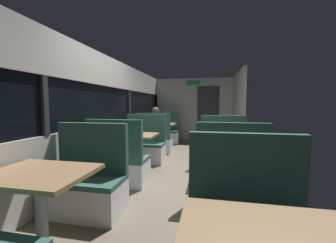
{
  "coord_description": "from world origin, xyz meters",
  "views": [
    {
      "loc": [
        0.58,
        -3.63,
        1.34
      ],
      "look_at": [
        -0.42,
        1.42,
        0.91
      ],
      "focal_mm": 22.08,
      "sensor_mm": 36.0,
      "label": 1
    }
  ],
  "objects_px": {
    "coffee_cup_primary": "(219,137)",
    "bench_far_window_facing_entry": "(165,133)",
    "bench_mid_window_facing_entry": "(144,147)",
    "dining_table_far_window": "(160,127)",
    "bench_near_window_facing_entry": "(86,186)",
    "seated_passenger": "(155,133)",
    "bench_front_aisle_facing_entry": "(247,233)",
    "bench_far_window_facing_end": "(155,140)",
    "dining_table_rear_aisle": "(227,144)",
    "bench_mid_window_facing_end": "(119,164)",
    "dining_table_near_window": "(40,183)",
    "dining_table_mid_window": "(133,139)",
    "bench_rear_aisle_facing_entry": "(223,153)",
    "bench_rear_aisle_facing_end": "(230,175)"
  },
  "relations": [
    {
      "from": "coffee_cup_primary",
      "to": "bench_far_window_facing_entry",
      "type": "bearing_deg",
      "value": 116.12
    },
    {
      "from": "bench_mid_window_facing_entry",
      "to": "dining_table_far_window",
      "type": "relative_size",
      "value": 1.22
    },
    {
      "from": "bench_near_window_facing_entry",
      "to": "seated_passenger",
      "type": "height_order",
      "value": "seated_passenger"
    },
    {
      "from": "bench_near_window_facing_entry",
      "to": "bench_mid_window_facing_entry",
      "type": "height_order",
      "value": "same"
    },
    {
      "from": "bench_near_window_facing_entry",
      "to": "bench_front_aisle_facing_entry",
      "type": "height_order",
      "value": "same"
    },
    {
      "from": "dining_table_far_window",
      "to": "bench_far_window_facing_end",
      "type": "bearing_deg",
      "value": -90.0
    },
    {
      "from": "bench_near_window_facing_entry",
      "to": "dining_table_rear_aisle",
      "type": "height_order",
      "value": "bench_near_window_facing_entry"
    },
    {
      "from": "bench_near_window_facing_entry",
      "to": "bench_mid_window_facing_end",
      "type": "height_order",
      "value": "same"
    },
    {
      "from": "bench_mid_window_facing_end",
      "to": "dining_table_rear_aisle",
      "type": "relative_size",
      "value": 1.22
    },
    {
      "from": "dining_table_near_window",
      "to": "bench_far_window_facing_entry",
      "type": "bearing_deg",
      "value": 90.0
    },
    {
      "from": "dining_table_far_window",
      "to": "bench_far_window_facing_entry",
      "type": "relative_size",
      "value": 0.82
    },
    {
      "from": "bench_far_window_facing_entry",
      "to": "dining_table_mid_window",
      "type": "bearing_deg",
      "value": -90.0
    },
    {
      "from": "dining_table_near_window",
      "to": "bench_front_aisle_facing_entry",
      "type": "bearing_deg",
      "value": 3.18
    },
    {
      "from": "dining_table_rear_aisle",
      "to": "bench_far_window_facing_entry",
      "type": "bearing_deg",
      "value": 118.91
    },
    {
      "from": "bench_mid_window_facing_entry",
      "to": "dining_table_far_window",
      "type": "bearing_deg",
      "value": 90.0
    },
    {
      "from": "bench_near_window_facing_entry",
      "to": "bench_mid_window_facing_entry",
      "type": "xyz_separation_m",
      "value": [
        0.0,
        2.34,
        0.0
      ]
    },
    {
      "from": "bench_mid_window_facing_end",
      "to": "coffee_cup_primary",
      "type": "xyz_separation_m",
      "value": [
        1.65,
        0.38,
        0.46
      ]
    },
    {
      "from": "bench_front_aisle_facing_entry",
      "to": "bench_mid_window_facing_entry",
      "type": "bearing_deg",
      "value": 121.32
    },
    {
      "from": "bench_front_aisle_facing_entry",
      "to": "seated_passenger",
      "type": "height_order",
      "value": "seated_passenger"
    },
    {
      "from": "seated_passenger",
      "to": "bench_front_aisle_facing_entry",
      "type": "bearing_deg",
      "value": -65.66
    },
    {
      "from": "dining_table_rear_aisle",
      "to": "bench_rear_aisle_facing_entry",
      "type": "height_order",
      "value": "bench_rear_aisle_facing_entry"
    },
    {
      "from": "dining_table_near_window",
      "to": "bench_front_aisle_facing_entry",
      "type": "height_order",
      "value": "bench_front_aisle_facing_entry"
    },
    {
      "from": "dining_table_mid_window",
      "to": "bench_mid_window_facing_end",
      "type": "distance_m",
      "value": 0.77
    },
    {
      "from": "bench_mid_window_facing_entry",
      "to": "bench_far_window_facing_end",
      "type": "height_order",
      "value": "same"
    },
    {
      "from": "bench_near_window_facing_entry",
      "to": "bench_mid_window_facing_end",
      "type": "relative_size",
      "value": 1.0
    },
    {
      "from": "bench_mid_window_facing_entry",
      "to": "dining_table_rear_aisle",
      "type": "relative_size",
      "value": 1.22
    },
    {
      "from": "bench_near_window_facing_entry",
      "to": "bench_mid_window_facing_entry",
      "type": "relative_size",
      "value": 1.0
    },
    {
      "from": "bench_front_aisle_facing_entry",
      "to": "bench_rear_aisle_facing_entry",
      "type": "distance_m",
      "value": 2.74
    },
    {
      "from": "bench_near_window_facing_entry",
      "to": "dining_table_far_window",
      "type": "relative_size",
      "value": 1.22
    },
    {
      "from": "bench_near_window_facing_entry",
      "to": "bench_far_window_facing_entry",
      "type": "xyz_separation_m",
      "value": [
        0.0,
        4.68,
        0.0
      ]
    },
    {
      "from": "dining_table_rear_aisle",
      "to": "bench_rear_aisle_facing_end",
      "type": "height_order",
      "value": "bench_rear_aisle_facing_end"
    },
    {
      "from": "dining_table_mid_window",
      "to": "dining_table_rear_aisle",
      "type": "bearing_deg",
      "value": -6.38
    },
    {
      "from": "bench_far_window_facing_end",
      "to": "seated_passenger",
      "type": "height_order",
      "value": "seated_passenger"
    },
    {
      "from": "dining_table_mid_window",
      "to": "bench_front_aisle_facing_entry",
      "type": "xyz_separation_m",
      "value": [
        1.79,
        -2.24,
        -0.31
      ]
    },
    {
      "from": "bench_mid_window_facing_end",
      "to": "bench_far_window_facing_entry",
      "type": "xyz_separation_m",
      "value": [
        0.0,
        3.74,
        0.0
      ]
    },
    {
      "from": "bench_rear_aisle_facing_end",
      "to": "dining_table_rear_aisle",
      "type": "bearing_deg",
      "value": 90.0
    },
    {
      "from": "bench_mid_window_facing_end",
      "to": "dining_table_near_window",
      "type": "bearing_deg",
      "value": -90.0
    },
    {
      "from": "dining_table_mid_window",
      "to": "coffee_cup_primary",
      "type": "distance_m",
      "value": 1.69
    },
    {
      "from": "coffee_cup_primary",
      "to": "bench_mid_window_facing_entry",
      "type": "bearing_deg",
      "value": 148.27
    },
    {
      "from": "dining_table_mid_window",
      "to": "bench_rear_aisle_facing_end",
      "type": "xyz_separation_m",
      "value": [
        1.79,
        -0.9,
        -0.31
      ]
    },
    {
      "from": "bench_near_window_facing_entry",
      "to": "dining_table_mid_window",
      "type": "distance_m",
      "value": 1.67
    },
    {
      "from": "bench_near_window_facing_entry",
      "to": "bench_far_window_facing_end",
      "type": "bearing_deg",
      "value": 90.0
    },
    {
      "from": "dining_table_near_window",
      "to": "bench_near_window_facing_entry",
      "type": "distance_m",
      "value": 0.77
    },
    {
      "from": "bench_rear_aisle_facing_end",
      "to": "bench_mid_window_facing_end",
      "type": "bearing_deg",
      "value": 173.62
    },
    {
      "from": "bench_mid_window_facing_end",
      "to": "coffee_cup_primary",
      "type": "relative_size",
      "value": 12.22
    },
    {
      "from": "dining_table_mid_window",
      "to": "bench_rear_aisle_facing_end",
      "type": "relative_size",
      "value": 0.82
    },
    {
      "from": "bench_front_aisle_facing_entry",
      "to": "bench_mid_window_facing_end",
      "type": "bearing_deg",
      "value": 139.23
    },
    {
      "from": "bench_near_window_facing_entry",
      "to": "bench_front_aisle_facing_entry",
      "type": "xyz_separation_m",
      "value": [
        1.79,
        -0.6,
        0.0
      ]
    },
    {
      "from": "dining_table_mid_window",
      "to": "bench_mid_window_facing_end",
      "type": "bearing_deg",
      "value": -90.0
    },
    {
      "from": "bench_far_window_facing_end",
      "to": "dining_table_rear_aisle",
      "type": "bearing_deg",
      "value": -45.83
    }
  ]
}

